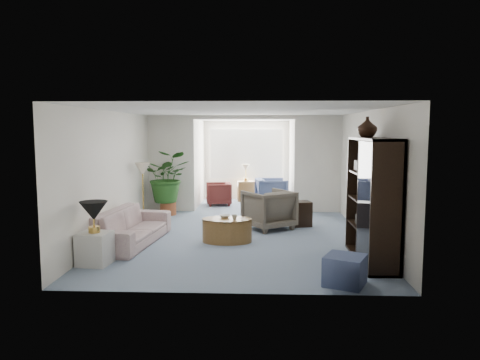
{
  "coord_description": "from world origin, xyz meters",
  "views": [
    {
      "loc": [
        0.4,
        -8.8,
        2.15
      ],
      "look_at": [
        0.0,
        0.6,
        1.1
      ],
      "focal_mm": 34.26,
      "sensor_mm": 36.0,
      "label": 1
    }
  ],
  "objects_px": {
    "sofa": "(131,227)",
    "sunroom_table": "(246,191)",
    "coffee_bowl": "(225,216)",
    "plant_pot": "(168,208)",
    "side_table_dark": "(300,214)",
    "sunroom_chair_maroon": "(219,194)",
    "end_table": "(95,249)",
    "wingback_chair": "(269,209)",
    "sunroom_chair_blue": "(271,192)",
    "table_lamp": "(94,211)",
    "ottoman": "(345,270)",
    "framed_picture": "(369,153)",
    "entertainment_cabinet": "(372,200)",
    "coffee_cup": "(235,217)",
    "coffee_table": "(227,230)",
    "cabinet_urn": "(367,127)",
    "floor_lamp": "(142,169)"
  },
  "relations": [
    {
      "from": "sunroom_chair_maroon",
      "to": "framed_picture",
      "type": "bearing_deg",
      "value": 29.56
    },
    {
      "from": "table_lamp",
      "to": "coffee_bowl",
      "type": "xyz_separation_m",
      "value": [
        1.95,
        1.67,
        -0.39
      ]
    },
    {
      "from": "table_lamp",
      "to": "sunroom_table",
      "type": "bearing_deg",
      "value": 71.46
    },
    {
      "from": "coffee_bowl",
      "to": "wingback_chair",
      "type": "xyz_separation_m",
      "value": [
        0.87,
        1.1,
        -0.05
      ]
    },
    {
      "from": "sunroom_chair_maroon",
      "to": "coffee_cup",
      "type": "bearing_deg",
      "value": 0.67
    },
    {
      "from": "side_table_dark",
      "to": "sunroom_table",
      "type": "xyz_separation_m",
      "value": [
        -1.31,
        3.5,
        0.02
      ]
    },
    {
      "from": "ottoman",
      "to": "sunroom_chair_maroon",
      "type": "distance_m",
      "value": 7.02
    },
    {
      "from": "framed_picture",
      "to": "ottoman",
      "type": "distance_m",
      "value": 3.03
    },
    {
      "from": "framed_picture",
      "to": "table_lamp",
      "type": "relative_size",
      "value": 1.14
    },
    {
      "from": "side_table_dark",
      "to": "coffee_cup",
      "type": "bearing_deg",
      "value": -130.55
    },
    {
      "from": "side_table_dark",
      "to": "entertainment_cabinet",
      "type": "distance_m",
      "value": 2.91
    },
    {
      "from": "side_table_dark",
      "to": "sunroom_chair_blue",
      "type": "bearing_deg",
      "value": 101.56
    },
    {
      "from": "sofa",
      "to": "ottoman",
      "type": "xyz_separation_m",
      "value": [
        3.6,
        -2.14,
        -0.12
      ]
    },
    {
      "from": "sofa",
      "to": "sunroom_table",
      "type": "xyz_separation_m",
      "value": [
        2.0,
        5.22,
        -0.03
      ]
    },
    {
      "from": "sunroom_chair_maroon",
      "to": "sunroom_table",
      "type": "xyz_separation_m",
      "value": [
        0.75,
        0.75,
        -0.02
      ]
    },
    {
      "from": "wingback_chair",
      "to": "side_table_dark",
      "type": "xyz_separation_m",
      "value": [
        0.7,
        0.3,
        -0.15
      ]
    },
    {
      "from": "coffee_bowl",
      "to": "plant_pot",
      "type": "height_order",
      "value": "coffee_bowl"
    },
    {
      "from": "sunroom_chair_blue",
      "to": "sunroom_chair_maroon",
      "type": "xyz_separation_m",
      "value": [
        -1.5,
        0.0,
        -0.07
      ]
    },
    {
      "from": "entertainment_cabinet",
      "to": "sunroom_chair_blue",
      "type": "relative_size",
      "value": 2.37
    },
    {
      "from": "coffee_cup",
      "to": "sunroom_chair_maroon",
      "type": "relative_size",
      "value": 0.15
    },
    {
      "from": "sunroom_chair_maroon",
      "to": "sunroom_table",
      "type": "bearing_deg",
      "value": 126.62
    },
    {
      "from": "cabinet_urn",
      "to": "coffee_table",
      "type": "bearing_deg",
      "value": 164.91
    },
    {
      "from": "end_table",
      "to": "wingback_chair",
      "type": "height_order",
      "value": "wingback_chair"
    },
    {
      "from": "table_lamp",
      "to": "sunroom_chair_maroon",
      "type": "bearing_deg",
      "value": 75.98
    },
    {
      "from": "ottoman",
      "to": "sunroom_chair_blue",
      "type": "height_order",
      "value": "sunroom_chair_blue"
    },
    {
      "from": "sunroom_chair_maroon",
      "to": "plant_pot",
      "type": "bearing_deg",
      "value": -44.67
    },
    {
      "from": "coffee_table",
      "to": "wingback_chair",
      "type": "relative_size",
      "value": 1.02
    },
    {
      "from": "plant_pot",
      "to": "sunroom_table",
      "type": "height_order",
      "value": "sunroom_table"
    },
    {
      "from": "end_table",
      "to": "sunroom_table",
      "type": "relative_size",
      "value": 0.86
    },
    {
      "from": "framed_picture",
      "to": "coffee_cup",
      "type": "xyz_separation_m",
      "value": [
        -2.52,
        -0.23,
        -1.2
      ]
    },
    {
      "from": "side_table_dark",
      "to": "sunroom_chair_maroon",
      "type": "distance_m",
      "value": 3.44
    },
    {
      "from": "framed_picture",
      "to": "sofa",
      "type": "height_order",
      "value": "framed_picture"
    },
    {
      "from": "table_lamp",
      "to": "cabinet_urn",
      "type": "distance_m",
      "value": 4.72
    },
    {
      "from": "side_table_dark",
      "to": "cabinet_urn",
      "type": "xyz_separation_m",
      "value": [
        0.92,
        -2.16,
        1.91
      ]
    },
    {
      "from": "table_lamp",
      "to": "floor_lamp",
      "type": "xyz_separation_m",
      "value": [
        -0.05,
        3.26,
        0.38
      ]
    },
    {
      "from": "table_lamp",
      "to": "ottoman",
      "type": "relative_size",
      "value": 0.85
    },
    {
      "from": "coffee_table",
      "to": "plant_pot",
      "type": "bearing_deg",
      "value": 121.81
    },
    {
      "from": "framed_picture",
      "to": "sunroom_chair_blue",
      "type": "relative_size",
      "value": 0.59
    },
    {
      "from": "floor_lamp",
      "to": "sunroom_chair_blue",
      "type": "distance_m",
      "value": 4.04
    },
    {
      "from": "floor_lamp",
      "to": "cabinet_urn",
      "type": "xyz_separation_m",
      "value": [
        4.49,
        -2.35,
        0.94
      ]
    },
    {
      "from": "coffee_table",
      "to": "wingback_chair",
      "type": "xyz_separation_m",
      "value": [
        0.82,
        1.2,
        0.2
      ]
    },
    {
      "from": "sofa",
      "to": "coffee_cup",
      "type": "distance_m",
      "value": 1.96
    },
    {
      "from": "sofa",
      "to": "sunroom_chair_maroon",
      "type": "xyz_separation_m",
      "value": [
        1.25,
        4.47,
        -0.0
      ]
    },
    {
      "from": "framed_picture",
      "to": "table_lamp",
      "type": "xyz_separation_m",
      "value": [
        -4.67,
        -1.7,
        -0.83
      ]
    },
    {
      "from": "coffee_table",
      "to": "table_lamp",
      "type": "bearing_deg",
      "value": -141.88
    },
    {
      "from": "wingback_chair",
      "to": "sunroom_chair_maroon",
      "type": "height_order",
      "value": "wingback_chair"
    },
    {
      "from": "table_lamp",
      "to": "sunroom_table",
      "type": "relative_size",
      "value": 0.74
    },
    {
      "from": "coffee_table",
      "to": "side_table_dark",
      "type": "bearing_deg",
      "value": 44.64
    },
    {
      "from": "cabinet_urn",
      "to": "sunroom_table",
      "type": "relative_size",
      "value": 0.58
    },
    {
      "from": "entertainment_cabinet",
      "to": "sunroom_chair_maroon",
      "type": "bearing_deg",
      "value": 118.88
    }
  ]
}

